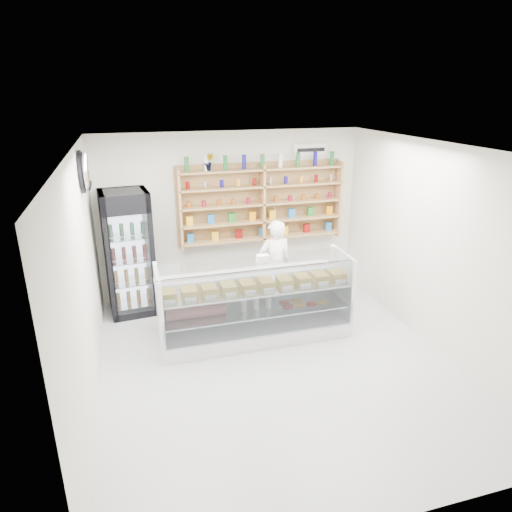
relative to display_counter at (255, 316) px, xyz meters
name	(u,v)px	position (x,y,z in m)	size (l,w,h in m)	color
room	(279,265)	(0.08, -0.77, 1.07)	(5.00, 5.00, 5.00)	#B9BABF
display_counter	(255,316)	(0.00, 0.00, 0.00)	(2.73, 0.82, 1.19)	white
shop_worker	(275,265)	(0.57, 0.83, 0.42)	(0.55, 0.36, 1.50)	white
drinks_cooler	(129,253)	(-1.68, 1.36, 0.67)	(0.78, 0.76, 1.99)	black
wall_shelving	(262,204)	(0.58, 1.57, 1.26)	(2.84, 0.28, 1.33)	#AB7C50
potted_plant	(209,162)	(-0.32, 1.57, 2.00)	(0.16, 0.13, 0.29)	#1E6626
security_mirror	(86,172)	(-2.09, 0.43, 2.12)	(0.15, 0.50, 0.50)	silver
wall_sign	(311,150)	(1.48, 1.70, 2.12)	(0.62, 0.03, 0.20)	white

